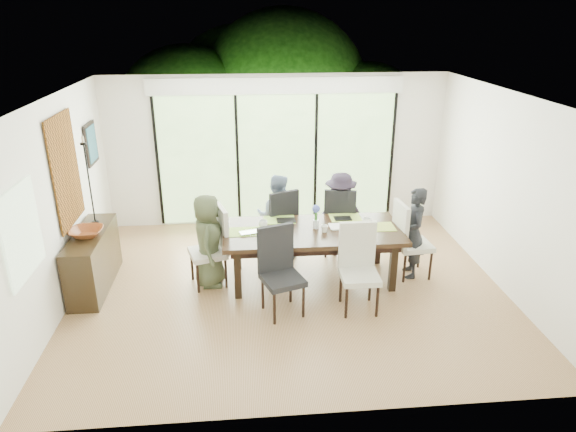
{
  "coord_description": "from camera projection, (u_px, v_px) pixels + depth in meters",
  "views": [
    {
      "loc": [
        -0.6,
        -6.42,
        3.69
      ],
      "look_at": [
        0.0,
        0.25,
        1.0
      ],
      "focal_mm": 32.0,
      "sensor_mm": 36.0,
      "label": 1
    }
  ],
  "objects": [
    {
      "name": "floor",
      "position": [
        290.0,
        287.0,
        7.36
      ],
      "size": [
        6.0,
        5.0,
        0.01
      ],
      "primitive_type": "cube",
      "color": "brown",
      "rests_on": "ground"
    },
    {
      "name": "ceiling",
      "position": [
        290.0,
        96.0,
        6.35
      ],
      "size": [
        6.0,
        5.0,
        0.01
      ],
      "primitive_type": "cube",
      "color": "white",
      "rests_on": "wall_back"
    },
    {
      "name": "wall_back",
      "position": [
        277.0,
        151.0,
        9.17
      ],
      "size": [
        6.0,
        0.02,
        2.7
      ],
      "primitive_type": "cube",
      "color": "silver",
      "rests_on": "floor"
    },
    {
      "name": "wall_front",
      "position": [
        316.0,
        295.0,
        4.53
      ],
      "size": [
        6.0,
        0.02,
        2.7
      ],
      "primitive_type": "cube",
      "color": "white",
      "rests_on": "floor"
    },
    {
      "name": "wall_left",
      "position": [
        57.0,
        206.0,
        6.6
      ],
      "size": [
        0.02,
        5.0,
        2.7
      ],
      "primitive_type": "cube",
      "color": "beige",
      "rests_on": "floor"
    },
    {
      "name": "wall_right",
      "position": [
        506.0,
        192.0,
        7.1
      ],
      "size": [
        0.02,
        5.0,
        2.7
      ],
      "primitive_type": "cube",
      "color": "silver",
      "rests_on": "floor"
    },
    {
      "name": "glass_doors",
      "position": [
        277.0,
        160.0,
        9.19
      ],
      "size": [
        4.2,
        0.02,
        2.3
      ],
      "primitive_type": "cube",
      "color": "#598C3F",
      "rests_on": "wall_back"
    },
    {
      "name": "blinds_header",
      "position": [
        276.0,
        86.0,
        8.7
      ],
      "size": [
        4.4,
        0.06,
        0.28
      ],
      "primitive_type": "cube",
      "color": "white",
      "rests_on": "wall_back"
    },
    {
      "name": "mullion_a",
      "position": [
        158.0,
        163.0,
        9.01
      ],
      "size": [
        0.05,
        0.04,
        2.3
      ],
      "primitive_type": "cube",
      "color": "black",
      "rests_on": "wall_back"
    },
    {
      "name": "mullion_b",
      "position": [
        238.0,
        161.0,
        9.12
      ],
      "size": [
        0.05,
        0.04,
        2.3
      ],
      "primitive_type": "cube",
      "color": "black",
      "rests_on": "wall_back"
    },
    {
      "name": "mullion_c",
      "position": [
        316.0,
        159.0,
        9.24
      ],
      "size": [
        0.05,
        0.04,
        2.3
      ],
      "primitive_type": "cube",
      "color": "black",
      "rests_on": "wall_back"
    },
    {
      "name": "mullion_d",
      "position": [
        392.0,
        157.0,
        9.36
      ],
      "size": [
        0.05,
        0.04,
        2.3
      ],
      "primitive_type": "cube",
      "color": "black",
      "rests_on": "wall_back"
    },
    {
      "name": "side_window",
      "position": [
        22.0,
        232.0,
        5.44
      ],
      "size": [
        0.02,
        0.9,
        1.0
      ],
      "primitive_type": "cube",
      "color": "#8CAD7F",
      "rests_on": "wall_left"
    },
    {
      "name": "deck",
      "position": [
        274.0,
        206.0,
        10.52
      ],
      "size": [
        6.0,
        1.8,
        0.1
      ],
      "primitive_type": "cube",
      "color": "brown",
      "rests_on": "ground"
    },
    {
      "name": "rail_top",
      "position": [
        271.0,
        167.0,
        11.03
      ],
      "size": [
        6.0,
        0.08,
        0.06
      ],
      "primitive_type": "cube",
      "color": "brown",
      "rests_on": "deck"
    },
    {
      "name": "foliage_left",
      "position": [
        188.0,
        118.0,
        11.47
      ],
      "size": [
        3.2,
        3.2,
        3.2
      ],
      "primitive_type": "sphere",
      "color": "#14380F",
      "rests_on": "ground"
    },
    {
      "name": "foliage_mid",
      "position": [
        284.0,
        97.0,
        12.08
      ],
      "size": [
        4.0,
        4.0,
        4.0
      ],
      "primitive_type": "sphere",
      "color": "#14380F",
      "rests_on": "ground"
    },
    {
      "name": "foliage_right",
      "position": [
        365.0,
        125.0,
        11.69
      ],
      "size": [
        2.8,
        2.8,
        2.8
      ],
      "primitive_type": "sphere",
      "color": "#14380F",
      "rests_on": "ground"
    },
    {
      "name": "foliage_far",
      "position": [
        241.0,
        100.0,
        12.71
      ],
      "size": [
        3.6,
        3.6,
        3.6
      ],
      "primitive_type": "sphere",
      "color": "#14380F",
      "rests_on": "ground"
    },
    {
      "name": "table_top",
      "position": [
        313.0,
        232.0,
        7.3
      ],
      "size": [
        2.54,
        1.16,
        0.06
      ],
      "primitive_type": "cube",
      "color": "black",
      "rests_on": "floor"
    },
    {
      "name": "table_apron",
      "position": [
        313.0,
        238.0,
        7.34
      ],
      "size": [
        2.33,
        0.95,
        0.11
      ],
      "primitive_type": "cube",
      "color": "black",
      "rests_on": "floor"
    },
    {
      "name": "table_leg_fl",
      "position": [
        238.0,
        274.0,
        6.96
      ],
      "size": [
        0.1,
        0.1,
        0.73
      ],
      "primitive_type": "cube",
      "color": "black",
      "rests_on": "floor"
    },
    {
      "name": "table_leg_fr",
      "position": [
        393.0,
        267.0,
        7.14
      ],
      "size": [
        0.1,
        0.1,
        0.73
      ],
      "primitive_type": "cube",
      "color": "black",
      "rests_on": "floor"
    },
    {
      "name": "table_leg_bl",
      "position": [
        238.0,
        247.0,
        7.76
      ],
      "size": [
        0.1,
        0.1,
        0.73
      ],
      "primitive_type": "cube",
      "color": "black",
      "rests_on": "floor"
    },
    {
      "name": "table_leg_br",
      "position": [
        378.0,
        241.0,
        7.94
      ],
      "size": [
        0.1,
        0.1,
        0.73
      ],
      "primitive_type": "cube",
      "color": "black",
      "rests_on": "floor"
    },
    {
      "name": "chair_left_end",
      "position": [
        207.0,
        247.0,
        7.24
      ],
      "size": [
        0.6,
        0.6,
        1.16
      ],
      "primitive_type": null,
      "rotation": [
        0.0,
        0.0,
        -1.29
      ],
      "color": "beige",
      "rests_on": "floor"
    },
    {
      "name": "chair_right_end",
      "position": [
        414.0,
        239.0,
        7.49
      ],
      "size": [
        0.53,
        0.53,
        1.16
      ],
      "primitive_type": null,
      "rotation": [
        0.0,
        0.0,
        1.66
      ],
      "color": "beige",
      "rests_on": "floor"
    },
    {
      "name": "chair_far_left",
      "position": [
        277.0,
        222.0,
        8.12
      ],
      "size": [
        0.64,
        0.64,
        1.16
      ],
      "primitive_type": null,
      "rotation": [
        0.0,
        0.0,
        3.57
      ],
      "color": "black",
      "rests_on": "floor"
    },
    {
      "name": "chair_far_right",
      "position": [
        339.0,
        219.0,
        8.2
      ],
      "size": [
        0.57,
        0.57,
        1.16
      ],
      "primitive_type": null,
      "rotation": [
        0.0,
        0.0,
        2.95
      ],
      "color": "black",
      "rests_on": "floor"
    },
    {
      "name": "chair_near_left",
      "position": [
        283.0,
        273.0,
        6.52
      ],
      "size": [
        0.62,
        0.62,
        1.16
      ],
      "primitive_type": null,
      "rotation": [
        0.0,
        0.0,
        0.33
      ],
      "color": "black",
      "rests_on": "floor"
    },
    {
      "name": "chair_near_right",
      "position": [
        360.0,
        270.0,
        6.61
      ],
      "size": [
        0.49,
        0.49,
        1.16
      ],
      "primitive_type": null,
      "rotation": [
        0.0,
        0.0,
        -0.01
      ],
      "color": "beige",
      "rests_on": "floor"
    },
    {
      "name": "person_left_end",
      "position": [
        208.0,
        241.0,
        7.21
      ],
      "size": [
        0.44,
        0.66,
        1.36
      ],
      "primitive_type": "imported",
      "rotation": [
        0.0,
        0.0,
        1.51
      ],
      "color": "#444D33",
      "rests_on": "floor"
    },
    {
      "name": "person_right_end",
      "position": [
        413.0,
        233.0,
        7.46
      ],
      "size": [
        0.44,
        0.66,
        1.36
      ],
      "primitive_type": "imported",
      "rotation": [
        0.0,
        0.0,
        -1.64
      ],
      "color": "black",
      "rests_on": "floor"
    },
    {
      "name": "person_far_left",
      "position": [
        277.0,
        216.0,
        8.06
      ],
      "size": [
        0.71,
        0.54,
        1.36
      ],
      "primitive_type": "imported",
      "rotation": [
        0.0,
        0.0,
        2.91
      ],
      "color": "#6F82A1",
      "rests_on": "floor"
    },
    {
      "name": "person_far_right",
      "position": [
        340.0,
        214.0,
        8.14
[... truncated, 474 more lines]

